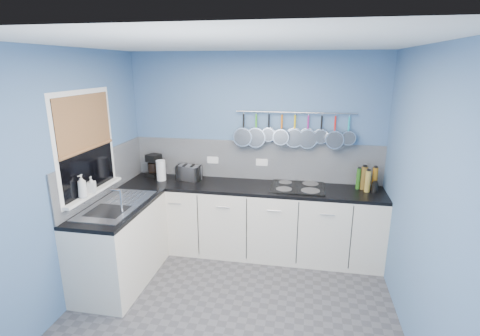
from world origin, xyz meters
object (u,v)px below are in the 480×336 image
(soap_bottle_a, at_px, (82,186))
(toaster, at_px, (189,173))
(paper_towel, at_px, (161,170))
(coffee_maker, at_px, (154,166))
(canister, at_px, (195,176))
(hob, at_px, (297,187))
(soap_bottle_b, at_px, (91,185))

(soap_bottle_a, xyz_separation_m, toaster, (0.71, 1.21, -0.18))
(paper_towel, relative_size, coffee_maker, 0.88)
(canister, height_order, hob, canister)
(soap_bottle_b, height_order, coffee_maker, soap_bottle_b)
(soap_bottle_b, bearing_deg, hob, 25.60)
(canister, distance_m, hob, 1.31)
(paper_towel, bearing_deg, canister, 8.07)
(hob, bearing_deg, canister, 179.15)
(soap_bottle_b, relative_size, hob, 0.27)
(paper_towel, distance_m, hob, 1.74)
(soap_bottle_a, relative_size, coffee_maker, 0.80)
(soap_bottle_b, bearing_deg, soap_bottle_a, -90.00)
(coffee_maker, relative_size, canister, 2.46)
(canister, bearing_deg, coffee_maker, 173.46)
(toaster, xyz_separation_m, canister, (0.09, -0.03, -0.03))
(coffee_maker, relative_size, toaster, 1.03)
(canister, bearing_deg, paper_towel, -171.93)
(toaster, bearing_deg, canister, 1.53)
(soap_bottle_a, relative_size, toaster, 0.82)
(toaster, xyz_separation_m, hob, (1.39, -0.05, -0.09))
(soap_bottle_b, xyz_separation_m, coffee_maker, (0.21, 1.09, -0.09))
(coffee_maker, xyz_separation_m, canister, (0.59, -0.07, -0.09))
(soap_bottle_b, height_order, paper_towel, soap_bottle_b)
(soap_bottle_a, bearing_deg, hob, 28.95)
(soap_bottle_a, distance_m, toaster, 1.41)
(soap_bottle_b, xyz_separation_m, paper_towel, (0.36, 0.96, -0.10))
(soap_bottle_a, height_order, canister, soap_bottle_a)
(canister, xyz_separation_m, hob, (1.31, -0.02, -0.05))
(toaster, height_order, hob, toaster)
(toaster, bearing_deg, soap_bottle_b, -104.66)
(paper_towel, distance_m, toaster, 0.36)
(soap_bottle_b, height_order, canister, soap_bottle_b)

